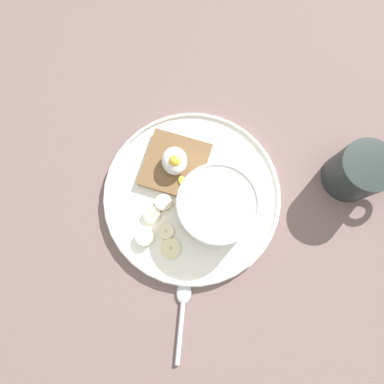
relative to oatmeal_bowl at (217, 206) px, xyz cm
name	(u,v)px	position (x,y,z in cm)	size (l,w,h in cm)	color
ground_plane	(192,197)	(-2.85, -3.70, -4.93)	(120.00, 120.00, 2.00)	#735B59
plate	(192,195)	(-2.85, -3.70, -3.13)	(30.19, 30.19, 1.60)	white
oatmeal_bowl	(217,206)	(0.00, 0.00, 0.00)	(12.78, 12.78, 5.84)	white
toast_slice	(175,164)	(-8.23, -6.13, -2.22)	(13.65, 13.65, 1.25)	brown
poached_egg	(175,161)	(-8.14, -6.10, -0.17)	(6.56, 4.25, 3.32)	white
banana_slice_front	(152,214)	(0.02, -10.59, -2.36)	(3.45, 3.36, 1.40)	#F7E4BA
banana_slice_left	(166,231)	(3.04, -8.45, -2.25)	(3.73, 3.74, 1.44)	#FBEEBE
banana_slice_back	(145,237)	(3.63, -11.95, -2.22)	(4.14, 4.13, 1.47)	#EDEBC0
banana_slice_right	(164,203)	(-1.73, -8.54, -2.22)	(3.84, 3.86, 1.47)	#F5E2B9
banana_slice_inner	(171,248)	(5.83, -7.89, -2.34)	(4.37, 4.42, 1.39)	#F2E9AF
coffee_mug	(359,172)	(-3.51, 23.57, 0.11)	(8.66, 11.23, 7.84)	#242C2A
spoon	(182,311)	(15.57, -6.93, -3.53)	(12.44, 3.82, 0.80)	silver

